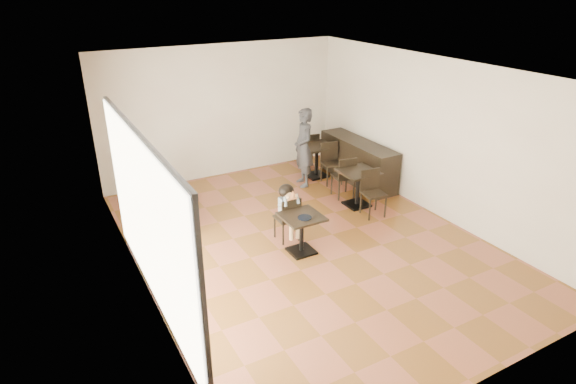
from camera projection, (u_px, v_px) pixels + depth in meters
floor at (306, 242)px, 9.10m from camera, size 6.00×8.00×0.01m
ceiling at (310, 70)px, 7.79m from camera, size 6.00×8.00×0.01m
wall_back at (222, 112)px, 11.64m from camera, size 6.00×0.01×3.20m
wall_front at (497, 275)px, 5.25m from camera, size 6.00×0.01×3.20m
wall_left at (135, 197)px, 7.12m from camera, size 0.01×8.00×3.20m
wall_right at (434, 137)px, 9.78m from camera, size 0.01×8.00×3.20m
storefront_window at (147, 222)px, 6.81m from camera, size 0.04×4.50×2.60m
child_table at (302, 234)px, 8.61m from camera, size 0.70×0.70×0.74m
child_chair at (287, 218)px, 9.02m from camera, size 0.40×0.40×0.89m
child at (287, 213)px, 8.98m from camera, size 0.40×0.56×1.12m
plate at (305, 218)px, 8.38m from camera, size 0.25×0.25×0.01m
pizza_slice at (292, 196)px, 8.66m from camera, size 0.26×0.20×0.06m
adult_patron at (304, 148)px, 11.25m from camera, size 0.56×0.75×1.87m
cafe_table_mid at (358, 188)px, 10.40m from camera, size 0.86×0.86×0.81m
cafe_table_left at (176, 205)px, 9.75m from camera, size 0.75×0.75×0.72m
cafe_table_back at (316, 161)px, 11.95m from camera, size 0.90×0.90×0.82m
chair_mid_a at (343, 176)px, 10.81m from camera, size 0.49×0.49×0.97m
chair_mid_b at (374, 194)px, 9.93m from camera, size 0.49×0.49×0.97m
chair_left_a at (168, 192)px, 10.16m from camera, size 0.43×0.43×0.86m
chair_left_b at (184, 212)px, 9.28m from camera, size 0.43×0.43×0.86m
chair_back_a at (308, 151)px, 12.39m from camera, size 0.51×0.51×0.98m
chair_back_b at (332, 164)px, 11.52m from camera, size 0.51×0.51×0.98m
service_counter at (358, 161)px, 11.67m from camera, size 0.60×2.40×1.00m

